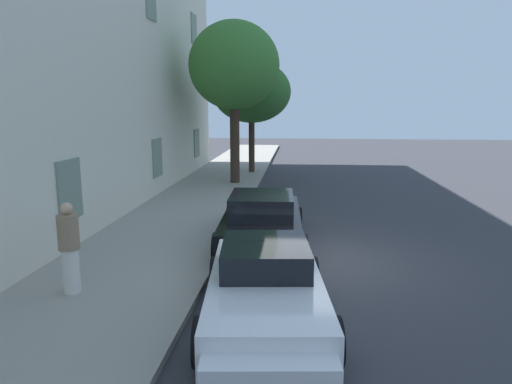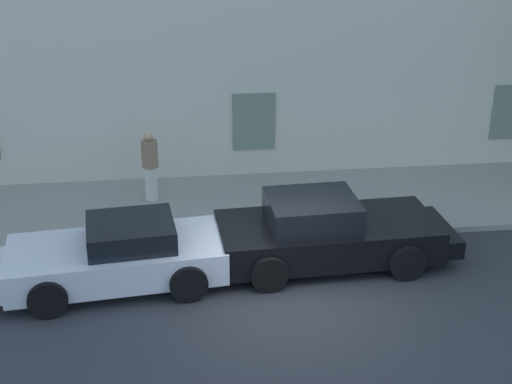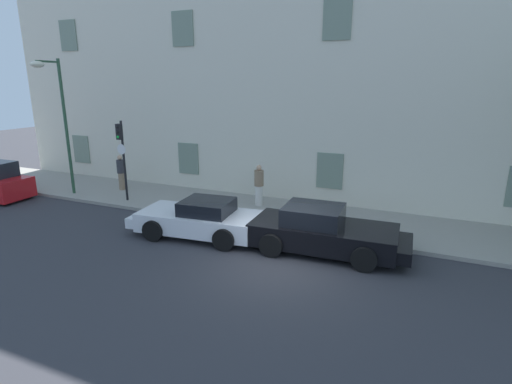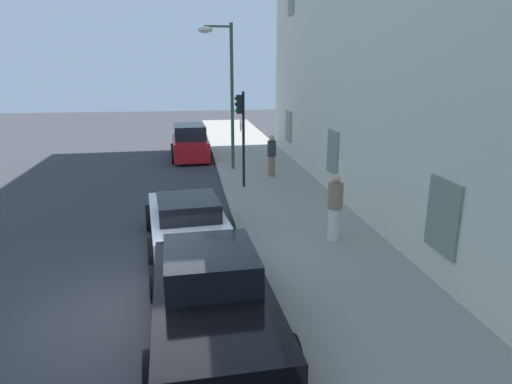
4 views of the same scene
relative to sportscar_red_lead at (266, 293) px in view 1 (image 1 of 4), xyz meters
The scene contains 7 objects.
ground_plane 3.61m from the sportscar_red_lead, 14.49° to the right, with size 80.00×80.00×0.00m, color #333338.
sidewalk 4.74m from the sportscar_red_lead, 43.13° to the left, with size 60.00×3.75×0.14m, color gray.
sportscar_red_lead is the anchor object (origin of this frame).
sportscar_yellow_flank 4.58m from the sportscar_red_lead, ahead, with size 4.96×2.32×1.46m.
tree_near_kerb 14.53m from the sportscar_red_lead, 10.18° to the left, with size 4.00×4.00×7.13m.
tree_midblock 17.49m from the sportscar_red_lead, ahead, with size 4.06×4.06×5.76m.
pedestrian_admiring 3.85m from the sportscar_red_lead, 78.28° to the left, with size 0.54×0.54×1.74m.
Camera 1 is at (-10.50, 0.37, 3.65)m, focal length 32.13 mm.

